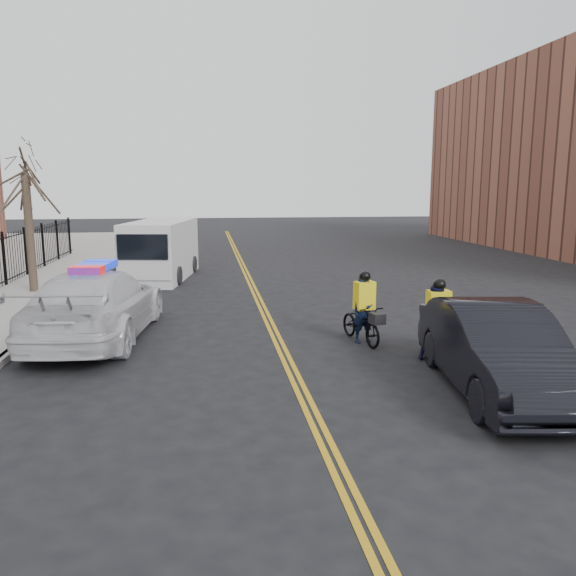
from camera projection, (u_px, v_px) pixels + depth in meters
The scene contains 11 objects.
ground at pixel (297, 382), 10.71m from camera, with size 120.00×120.00×0.00m, color black.
center_line_left at pixel (256, 300), 18.49m from camera, with size 0.10×60.00×0.01m, color #BF8D16.
center_line_right at pixel (261, 300), 18.52m from camera, with size 0.10×60.00×0.01m, color #BF8D16.
sidewalk at pixel (19, 305), 17.44m from camera, with size 3.00×60.00×0.15m, color gray.
curb at pixel (69, 303), 17.65m from camera, with size 0.20×60.00×0.15m, color gray.
street_tree at pixel (26, 192), 18.77m from camera, with size 3.20×3.20×4.80m.
police_cruiser at pixel (96, 304), 13.65m from camera, with size 2.96×6.11×1.87m.
dark_sedan at pixel (497, 349), 10.09m from camera, with size 1.69×4.85×1.60m, color black.
cargo_van at pixel (160, 251), 22.73m from camera, with size 2.87×5.82×2.34m.
cyclist_near at pixel (364, 318), 13.40m from camera, with size 1.00×1.86×1.73m.
cyclist_far at pixel (437, 328), 12.00m from camera, with size 0.81×1.77×1.78m.
Camera 1 is at (-1.63, -10.10, 3.67)m, focal length 35.00 mm.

